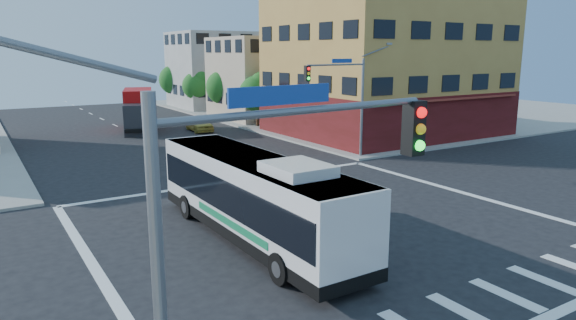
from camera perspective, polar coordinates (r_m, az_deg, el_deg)
ground at (r=22.42m, az=4.53°, el=-7.51°), size 120.00×120.00×0.00m
sidewalk_ne at (r=70.87m, az=10.54°, el=5.79°), size 50.00×50.00×0.15m
corner_building_ne at (r=48.19m, az=10.82°, el=9.89°), size 18.10×15.44×14.00m
building_east_near at (r=58.99m, az=-1.82°, el=9.09°), size 12.06×10.06×9.00m
building_east_far at (r=71.41m, az=-7.57°, el=9.90°), size 12.06×10.06×10.00m
signal_mast_ne at (r=35.18m, az=6.31°, el=7.85°), size 7.91×1.13×8.07m
signal_mast_sw at (r=7.66m, az=-2.34°, el=-6.98°), size 7.91×1.01×8.07m
street_tree_a at (r=51.29m, az=-3.32°, el=7.62°), size 3.60×3.60×5.53m
street_tree_b at (r=58.41m, az=-7.14°, el=8.24°), size 3.80×3.80×5.79m
street_tree_c at (r=65.75m, az=-10.11°, el=8.30°), size 3.40×3.40×5.29m
street_tree_d at (r=73.20m, az=-12.51°, el=8.89°), size 4.00×4.00×6.03m
transit_bus at (r=20.48m, az=-3.81°, el=-4.04°), size 2.93×12.64×3.73m
box_truck at (r=51.46m, az=-16.27°, el=5.27°), size 4.90×8.97×3.88m
parked_car at (r=49.75m, az=-9.86°, el=4.03°), size 2.07×4.49×1.49m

